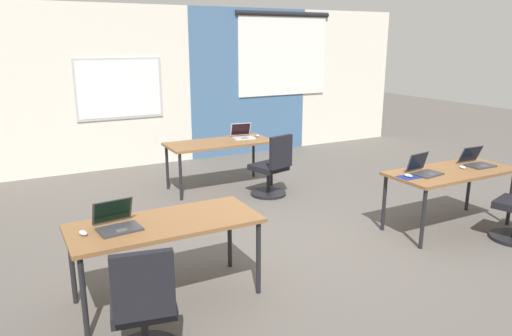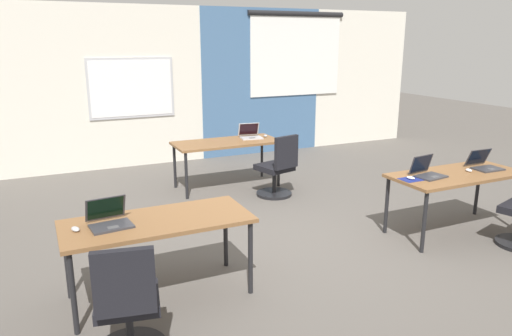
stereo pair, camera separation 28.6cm
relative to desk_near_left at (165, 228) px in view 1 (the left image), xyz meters
name	(u,v)px [view 1 (the left image)]	position (x,y,z in m)	size (l,w,h in m)	color
ground_plane	(298,237)	(1.75, 0.60, -0.66)	(24.00, 24.00, 0.00)	#56514C
back_wall_assembly	(177,85)	(1.79, 4.80, 0.75)	(10.00, 0.27, 2.80)	silver
desk_near_left	(165,228)	(0.00, 0.00, 0.00)	(1.60, 0.70, 0.72)	brown
desk_near_right	(451,175)	(3.50, 0.00, 0.00)	(1.60, 0.70, 0.72)	brown
desk_far_center	(220,146)	(1.75, 2.80, 0.00)	(1.60, 0.70, 0.72)	brown
laptop_near_right_end	(477,161)	(3.96, 0.02, 0.11)	(0.34, 0.33, 0.22)	#333338
mouse_near_right_end	(463,167)	(3.68, -0.01, 0.08)	(0.09, 0.11, 0.03)	silver
laptop_near_left_end	(117,223)	(-0.39, 0.04, 0.11)	(0.36, 0.35, 0.23)	#333338
mouse_near_left_end	(83,233)	(-0.66, 0.03, 0.08)	(0.08, 0.11, 0.03)	#B2B2B7
chair_near_left_end	(144,315)	(-0.42, -0.77, -0.28)	(0.52, 0.57, 0.92)	black
laptop_near_right_inner	(424,170)	(3.09, 0.05, 0.11)	(0.37, 0.33, 0.23)	#333338
mousepad_near_right_inner	(408,177)	(2.82, 0.02, 0.06)	(0.22, 0.19, 0.00)	navy
mouse_near_right_inner	(408,175)	(2.82, 0.02, 0.08)	(0.08, 0.11, 0.03)	silver
laptop_far_right	(243,135)	(2.19, 2.90, 0.11)	(0.37, 0.36, 0.22)	#B7B7BC
mouse_far_right	(257,136)	(2.44, 2.87, 0.08)	(0.09, 0.11, 0.03)	#B2B2B7
chair_far_right	(272,171)	(2.24, 2.06, -0.28)	(0.54, 0.59, 0.92)	black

